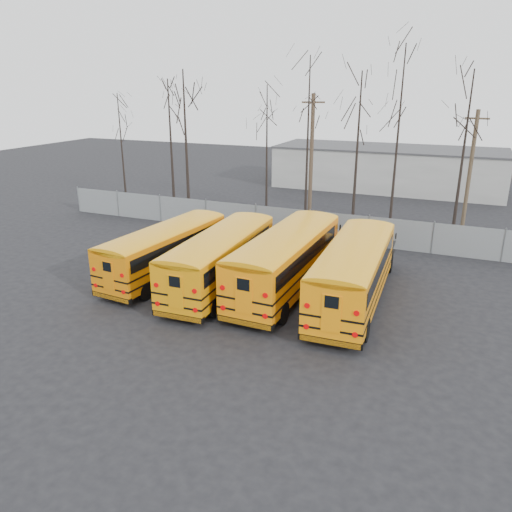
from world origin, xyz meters
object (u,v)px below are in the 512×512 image
at_px(bus_a, 168,246).
at_px(utility_pole_right, 470,174).
at_px(bus_c, 288,256).
at_px(utility_pole_left, 311,157).
at_px(bus_b, 222,255).
at_px(bus_d, 355,268).

xyz_separation_m(bus_a, utility_pole_right, (14.76, 14.38, 2.71)).
relative_size(bus_c, utility_pole_left, 1.23).
bearing_deg(utility_pole_left, bus_c, -96.15).
distance_m(bus_b, bus_c, 3.38).
bearing_deg(bus_d, utility_pole_right, 70.12).
height_order(bus_a, bus_b, bus_b).
bearing_deg(bus_b, bus_c, 12.84).
xyz_separation_m(bus_b, utility_pole_left, (0.11, 14.92, 3.07)).
distance_m(utility_pole_left, utility_pole_right, 11.15).
distance_m(bus_c, utility_pole_right, 16.17).
height_order(bus_a, bus_d, bus_d).
bearing_deg(bus_d, bus_b, -177.38).
bearing_deg(bus_a, bus_c, 9.54).
xyz_separation_m(bus_c, bus_d, (3.48, -0.29, -0.04)).
height_order(bus_b, utility_pole_right, utility_pole_right).
height_order(bus_d, utility_pole_left, utility_pole_left).
distance_m(bus_b, utility_pole_left, 15.23).
bearing_deg(bus_b, bus_a, 172.79).
xyz_separation_m(bus_b, bus_d, (6.74, 0.57, 0.06)).
relative_size(bus_b, utility_pole_right, 1.28).
xyz_separation_m(bus_a, utility_pole_left, (3.62, 14.59, 3.18)).
bearing_deg(bus_c, bus_b, -163.74).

